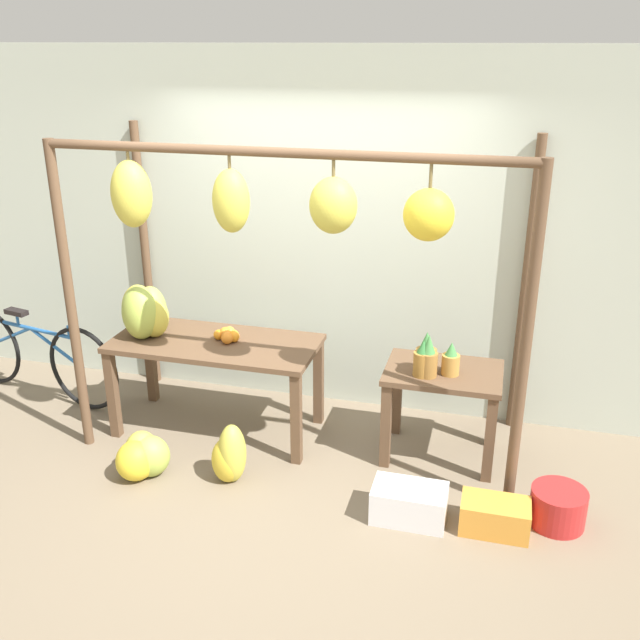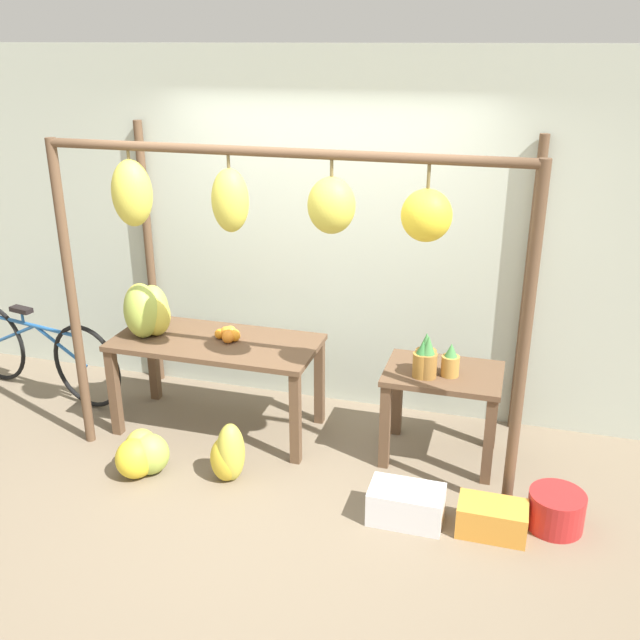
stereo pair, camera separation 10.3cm
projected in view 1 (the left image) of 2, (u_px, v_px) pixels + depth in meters
ground_plane at (272, 491)px, 4.78m from camera, size 20.00×20.00×0.00m
shop_wall_back at (326, 235)px, 5.54m from camera, size 8.00×0.08×2.80m
stall_awning at (284, 230)px, 4.51m from camera, size 3.13×1.27×2.24m
display_table_main at (216, 354)px, 5.32m from camera, size 1.53×0.70×0.74m
display_table_side at (442, 390)px, 5.01m from camera, size 0.81×0.58×0.68m
banana_pile_on_table at (144, 312)px, 5.30m from camera, size 0.43×0.45×0.41m
orange_pile at (227, 335)px, 5.28m from camera, size 0.21×0.20×0.10m
pineapple_cluster at (430, 358)px, 4.85m from camera, size 0.31×0.20×0.30m
banana_pile_ground_left at (143, 456)px, 4.90m from camera, size 0.43×0.43×0.32m
banana_pile_ground_right at (230, 456)px, 4.82m from camera, size 0.25×0.23×0.43m
fruit_crate_white at (409, 503)px, 4.47m from camera, size 0.46×0.28×0.23m
blue_bucket at (558, 507)px, 4.42m from camera, size 0.34×0.34×0.24m
parked_bicycle at (34, 355)px, 5.94m from camera, size 1.76×0.39×0.75m
fruit_crate_purple at (495, 516)px, 4.36m from camera, size 0.42×0.25×0.20m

